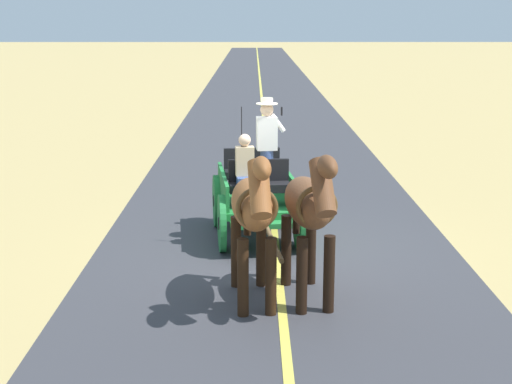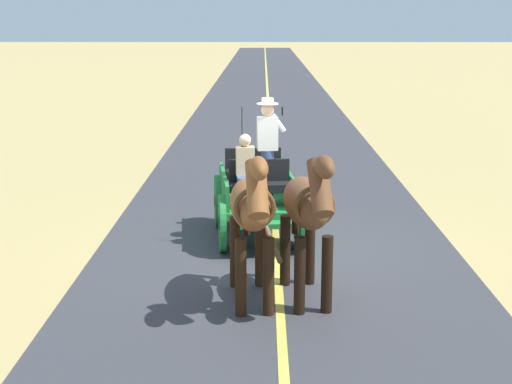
% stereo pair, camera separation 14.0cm
% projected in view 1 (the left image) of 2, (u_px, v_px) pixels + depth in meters
% --- Properties ---
extents(ground_plane, '(200.00, 200.00, 0.00)m').
position_uv_depth(ground_plane, '(276.00, 250.00, 12.47)').
color(ground_plane, tan).
extents(road_surface, '(6.04, 160.00, 0.01)m').
position_uv_depth(road_surface, '(276.00, 250.00, 12.47)').
color(road_surface, '#38383D').
rests_on(road_surface, ground).
extents(road_centre_stripe, '(0.12, 160.00, 0.00)m').
position_uv_depth(road_centre_stripe, '(276.00, 250.00, 12.47)').
color(road_centre_stripe, '#DBCC4C').
rests_on(road_centre_stripe, road_surface).
extents(horse_drawn_carriage, '(1.66, 4.52, 2.50)m').
position_uv_depth(horse_drawn_carriage, '(256.00, 193.00, 12.98)').
color(horse_drawn_carriage, '#1E7233').
rests_on(horse_drawn_carriage, ground).
extents(horse_near_side, '(0.78, 2.15, 2.21)m').
position_uv_depth(horse_near_side, '(309.00, 208.00, 9.97)').
color(horse_near_side, brown).
rests_on(horse_near_side, ground).
extents(horse_off_side, '(0.72, 2.14, 2.21)m').
position_uv_depth(horse_off_side, '(253.00, 209.00, 9.89)').
color(horse_off_side, brown).
rests_on(horse_off_side, ground).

